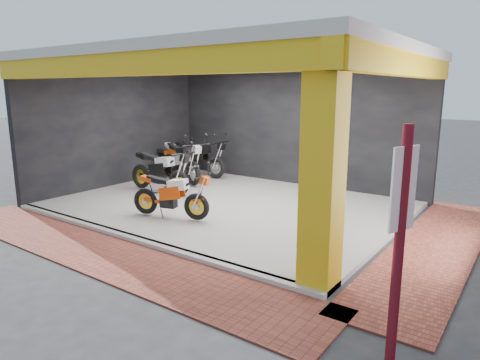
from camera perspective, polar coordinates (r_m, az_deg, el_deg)
name	(u,v)px	position (r m, az deg, el deg)	size (l,w,h in m)	color
ground	(171,228)	(9.21, -9.12, -6.30)	(80.00, 80.00, 0.00)	#2D2D30
showroom_floor	(228,205)	(10.65, -1.55, -3.37)	(8.00, 6.00, 0.10)	silver
showroom_ceiling	(228,57)	(10.29, -1.66, 16.06)	(8.40, 6.40, 0.20)	beige
back_wall	(291,128)	(12.92, 6.80, 6.94)	(8.20, 0.20, 3.50)	black
left_wall	(118,128)	(13.21, -16.02, 6.67)	(0.20, 6.20, 3.50)	black
corner_column	(323,171)	(6.06, 11.02, 1.14)	(0.50, 0.50, 3.50)	gold
header_beam_front	(125,64)	(8.10, -15.06, 14.65)	(8.40, 0.30, 0.40)	gold
header_beam_right	(405,65)	(8.48, 21.13, 14.13)	(0.30, 6.40, 0.40)	gold
floor_kerb	(134,239)	(8.55, -13.98, -7.63)	(8.00, 0.20, 0.10)	silver
paver_front	(100,253)	(8.11, -18.20, -9.22)	(9.00, 1.40, 0.03)	#9A4232
paver_right	(435,247)	(8.77, 24.60, -8.13)	(1.40, 7.00, 0.03)	#9A4232
signpost	(399,244)	(4.46, 20.45, -7.96)	(0.15, 0.34, 2.56)	#570D17
moto_hero	(196,194)	(9.11, -5.84, -1.84)	(1.97, 0.73, 1.20)	#DC4009
moto_row_a	(179,171)	(11.27, -8.20, 1.25)	(2.26, 0.84, 1.38)	black
moto_row_b	(193,161)	(12.42, -6.31, 2.51)	(2.42, 0.90, 1.48)	#A9ABB1
moto_row_c	(184,159)	(13.79, -7.50, 2.82)	(1.95, 0.72, 1.19)	black
moto_row_d	(216,157)	(13.43, -3.28, 3.10)	(2.29, 0.85, 1.40)	black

